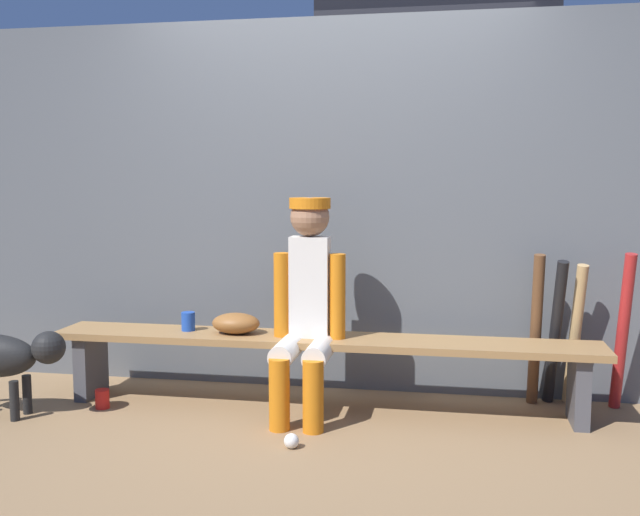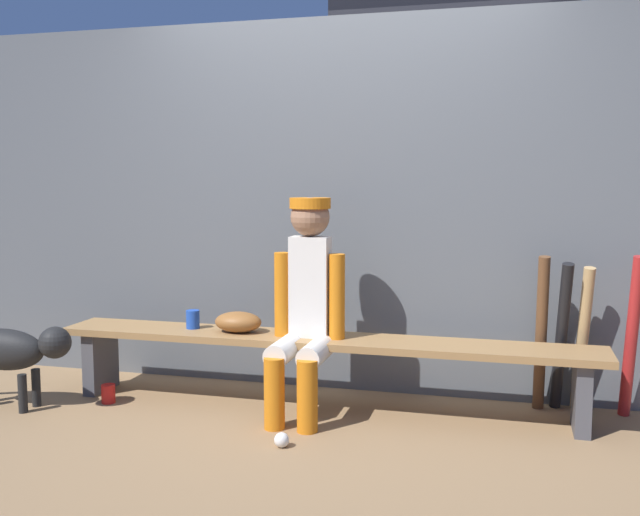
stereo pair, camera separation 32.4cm
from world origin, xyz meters
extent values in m
plane|color=olive|center=(0.00, 0.00, 0.00)|extent=(30.00, 30.00, 0.00)
cube|color=#595E63|center=(0.00, 0.44, 1.14)|extent=(5.15, 0.03, 2.28)
cube|color=olive|center=(0.00, 0.00, 0.40)|extent=(3.12, 0.36, 0.04)
cube|color=#4C4C51|center=(-1.41, 0.00, 0.19)|extent=(0.08, 0.29, 0.38)
cube|color=#4C4C51|center=(1.41, 0.00, 0.19)|extent=(0.08, 0.29, 0.38)
cube|color=silver|center=(-0.06, 0.00, 0.71)|extent=(0.22, 0.13, 0.57)
sphere|color=#9E7051|center=(-0.06, 0.00, 1.10)|extent=(0.22, 0.22, 0.22)
cylinder|color=orange|center=(-0.06, 0.00, 1.18)|extent=(0.23, 0.23, 0.06)
cylinder|color=silver|center=(-0.15, -0.19, 0.38)|extent=(0.13, 0.38, 0.13)
cylinder|color=orange|center=(-0.15, -0.38, 0.19)|extent=(0.11, 0.11, 0.38)
cylinder|color=orange|center=(-0.22, -0.02, 0.66)|extent=(0.09, 0.09, 0.48)
cylinder|color=silver|center=(0.03, -0.19, 0.38)|extent=(0.13, 0.38, 0.13)
cylinder|color=orange|center=(0.03, -0.38, 0.19)|extent=(0.11, 0.11, 0.38)
cylinder|color=orange|center=(0.10, -0.02, 0.66)|extent=(0.09, 0.09, 0.48)
ellipsoid|color=brown|center=(-0.50, 0.00, 0.48)|extent=(0.28, 0.20, 0.12)
cylinder|color=brown|center=(1.21, 0.27, 0.45)|extent=(0.07, 0.19, 0.89)
cylinder|color=black|center=(1.32, 0.28, 0.43)|extent=(0.11, 0.27, 0.87)
cylinder|color=tan|center=(1.43, 0.32, 0.42)|extent=(0.11, 0.23, 0.84)
cylinder|color=#B22323|center=(1.68, 0.26, 0.46)|extent=(0.10, 0.22, 0.91)
sphere|color=white|center=(-0.03, -0.62, 0.04)|extent=(0.07, 0.07, 0.07)
cylinder|color=red|center=(-1.23, -0.21, 0.06)|extent=(0.08, 0.08, 0.11)
cylinder|color=#1E47AD|center=(-0.80, 0.03, 0.48)|extent=(0.08, 0.08, 0.11)
cylinder|color=#3F3F42|center=(-0.15, 1.26, 1.23)|extent=(0.10, 0.10, 2.45)
cylinder|color=#3F3F42|center=(1.31, 1.26, 1.23)|extent=(0.10, 0.10, 2.45)
sphere|color=black|center=(-1.42, -0.44, 0.40)|extent=(0.18, 0.18, 0.18)
cylinder|color=black|center=(-1.60, -0.38, 0.11)|extent=(0.05, 0.05, 0.22)
cylinder|color=black|center=(-1.60, -0.50, 0.11)|extent=(0.05, 0.05, 0.22)
camera|label=1|loc=(0.71, -3.94, 1.31)|focal=40.37mm
camera|label=2|loc=(1.03, -3.87, 1.31)|focal=40.37mm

